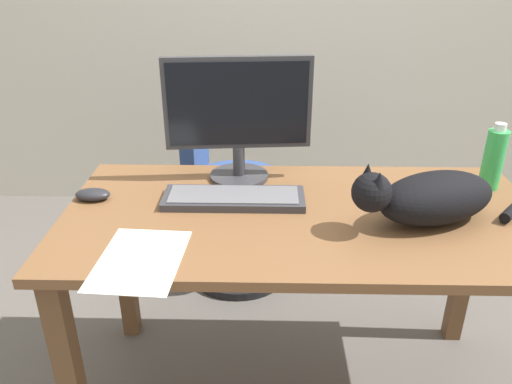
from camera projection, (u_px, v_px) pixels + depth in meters
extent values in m
cube|color=brown|center=(302.00, 217.00, 1.53)|extent=(1.44, 0.71, 0.03)
cube|color=brown|center=(70.00, 377.00, 1.44)|extent=(0.06, 0.06, 0.70)
cube|color=brown|center=(124.00, 260.00, 1.97)|extent=(0.06, 0.06, 0.70)
cube|color=brown|center=(465.00, 265.00, 1.94)|extent=(0.06, 0.06, 0.70)
cylinder|color=black|center=(239.00, 267.00, 2.50)|extent=(0.48, 0.48, 0.04)
cylinder|color=black|center=(238.00, 232.00, 2.41)|extent=(0.06, 0.06, 0.44)
cylinder|color=navy|center=(238.00, 184.00, 2.30)|extent=(0.44, 0.44, 0.06)
cube|color=navy|center=(194.00, 136.00, 2.21)|extent=(0.08, 0.35, 0.40)
cylinder|color=#333338|center=(239.00, 176.00, 1.74)|extent=(0.20, 0.20, 0.01)
cylinder|color=#333338|center=(239.00, 161.00, 1.72)|extent=(0.04, 0.04, 0.10)
cube|color=#333338|center=(238.00, 103.00, 1.63)|extent=(0.48, 0.07, 0.30)
cube|color=black|center=(238.00, 105.00, 1.62)|extent=(0.45, 0.04, 0.27)
cube|color=#333338|center=(234.00, 198.00, 1.58)|extent=(0.44, 0.15, 0.02)
cube|color=slate|center=(234.00, 194.00, 1.57)|extent=(0.40, 0.12, 0.00)
ellipsoid|color=black|center=(436.00, 198.00, 1.44)|extent=(0.40, 0.29, 0.15)
sphere|color=black|center=(372.00, 192.00, 1.36)|extent=(0.11, 0.11, 0.11)
cone|color=black|center=(379.00, 180.00, 1.32)|extent=(0.04, 0.04, 0.04)
cone|color=black|center=(368.00, 171.00, 1.37)|extent=(0.04, 0.04, 0.04)
ellipsoid|color=#232328|center=(93.00, 194.00, 1.59)|extent=(0.11, 0.06, 0.04)
cube|color=white|center=(140.00, 260.00, 1.29)|extent=(0.23, 0.31, 0.00)
cylinder|color=green|center=(493.00, 160.00, 1.64)|extent=(0.07, 0.07, 0.20)
cylinder|color=silver|center=(501.00, 127.00, 1.59)|extent=(0.04, 0.04, 0.02)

